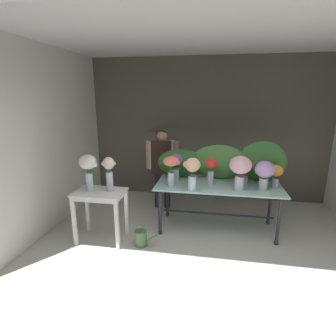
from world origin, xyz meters
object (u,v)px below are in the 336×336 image
Objects in this scene: vase_sunset_tulips at (276,173)px; vase_white_roses_tall at (88,167)px; florist at (162,161)px; vase_blush_ranunculus at (240,168)px; vase_magenta_dahlias at (245,169)px; side_table_white at (100,199)px; vase_lilac_peonies at (264,172)px; vase_coral_lilies at (171,167)px; vase_violet_freesia at (176,164)px; vase_cream_lisianthus_tall at (109,172)px; vase_peach_anemones at (192,170)px; vase_scarlet_snapdragons at (211,168)px; display_table_glass at (218,191)px; watering_can at (141,238)px.

vase_sunset_tulips is 2.84m from vase_white_roses_tall.
florist is 2.94× the size of vase_blush_ranunculus.
florist reaches higher than vase_magenta_dahlias.
vase_blush_ranunculus is at bearing -107.44° from vase_magenta_dahlias.
florist is (0.67, 1.39, 0.28)m from side_table_white.
vase_magenta_dahlias is at bearing 72.56° from vase_blush_ranunculus.
vase_lilac_peonies is (2.40, 0.52, 0.39)m from side_table_white.
florist is 2.06m from vase_sunset_tulips.
vase_violet_freesia is at bearing 83.86° from vase_coral_lilies.
side_table_white is 0.44m from vase_cream_lisianthus_tall.
vase_peach_anemones reaches higher than vase_lilac_peonies.
florist reaches higher than side_table_white.
vase_scarlet_snapdragons is 0.85× the size of vase_cream_lisianthus_tall.
vase_coral_lilies is at bearing 20.55° from vase_white_roses_tall.
display_table_glass is 1.76m from vase_cream_lisianthus_tall.
vase_violet_freesia reaches higher than vase_lilac_peonies.
vase_white_roses_tall is 1.55× the size of watering_can.
vase_magenta_dahlias is 0.47m from vase_sunset_tulips.
vase_white_roses_tall is (-2.29, -0.78, 0.14)m from vase_magenta_dahlias.
vase_coral_lilies reaches higher than vase_sunset_tulips.
vase_violet_freesia is 1.30m from watering_can.
vase_sunset_tulips is 1.01× the size of watering_can.
vase_sunset_tulips is (0.99, 0.03, -0.05)m from vase_scarlet_snapdragons.
vase_cream_lisianthus_tall reaches higher than vase_sunset_tulips.
vase_violet_freesia is (0.03, 0.29, -0.02)m from vase_coral_lilies.
vase_coral_lilies reaches higher than vase_magenta_dahlias.
display_table_glass is at bearing 21.19° from vase_cream_lisianthus_tall.
vase_blush_ranunculus reaches higher than side_table_white.
vase_coral_lilies reaches higher than side_table_white.
side_table_white is at bearing -161.25° from vase_cream_lisianthus_tall.
vase_lilac_peonies is 0.37m from vase_magenta_dahlias.
vase_scarlet_snapdragons is at bearing -166.76° from vase_magenta_dahlias.
vase_white_roses_tall reaches higher than side_table_white.
vase_violet_freesia reaches higher than vase_scarlet_snapdragons.
vase_violet_freesia is at bearing -61.25° from florist.
side_table_white is 2.14m from vase_blush_ranunculus.
vase_magenta_dahlias is 1.95m from watering_can.
vase_lilac_peonies is (1.73, -0.88, 0.11)m from florist.
vase_scarlet_snapdragons is (-0.13, -0.01, 0.40)m from display_table_glass.
vase_blush_ranunculus is at bearing 11.93° from vase_white_roses_tall.
display_table_glass is 5.58× the size of vase_sunset_tulips.
watering_can is at bearing -161.87° from vase_lilac_peonies.
vase_peach_anemones is 1.22m from vase_cream_lisianthus_tall.
vase_cream_lisianthus_tall is at bearing -158.81° from display_table_glass.
vase_peach_anemones is (1.34, 0.32, 0.42)m from side_table_white.
vase_magenta_dahlias is at bearing 133.89° from vase_lilac_peonies.
side_table_white is 1.64× the size of vase_coral_lilies.
vase_coral_lilies is 0.94m from vase_cream_lisianthus_tall.
vase_cream_lisianthus_tall is (-1.46, -0.61, 0.03)m from vase_scarlet_snapdragons.
watering_can is (-1.41, -0.52, -1.00)m from vase_blush_ranunculus.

